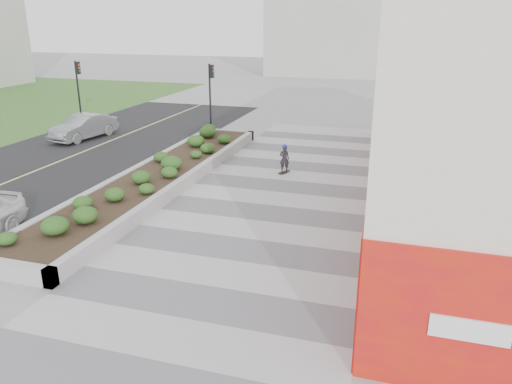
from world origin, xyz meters
TOP-DOWN VIEW (x-y plane):
  - ground at (0.00, 0.00)m, footprint 160.00×160.00m
  - walkway at (0.00, 3.00)m, footprint 8.00×36.00m
  - building at (6.98, 8.98)m, footprint 6.04×24.08m
  - planter at (-5.50, 7.00)m, footprint 3.00×18.00m
  - street at (-12.00, 7.00)m, footprint 10.00×40.00m
  - traffic_signal_near at (-7.23, 17.50)m, footprint 0.33×0.28m
  - traffic_signal_far at (-16.43, 17.00)m, footprint 0.33×0.28m
  - manhole_cover at (0.50, 3.00)m, footprint 0.44×0.44m
  - skateboarder at (-0.67, 10.06)m, footprint 0.50×0.74m
  - car_silver at (-13.77, 13.39)m, footprint 2.26×4.55m

SIDE VIEW (x-z plane):
  - ground at x=0.00m, z-range 0.00..0.00m
  - street at x=-12.00m, z-range 0.00..0.00m
  - manhole_cover at x=0.50m, z-range 0.00..0.01m
  - walkway at x=0.00m, z-range 0.00..0.01m
  - planter at x=-5.50m, z-range -0.03..0.87m
  - skateboarder at x=-0.67m, z-range 0.01..1.40m
  - car_silver at x=-13.77m, z-range 0.00..1.44m
  - traffic_signal_near at x=-7.23m, z-range 0.66..4.86m
  - traffic_signal_far at x=-16.43m, z-range 0.66..4.86m
  - building at x=6.98m, z-range -0.02..7.98m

